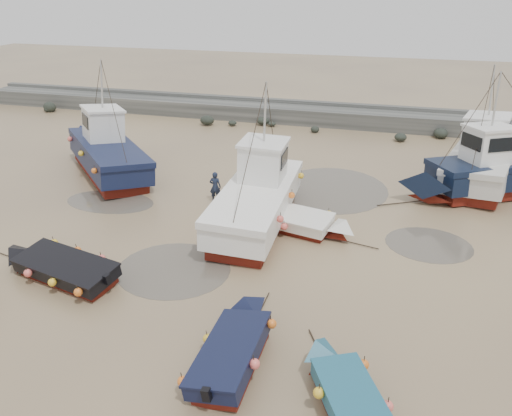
# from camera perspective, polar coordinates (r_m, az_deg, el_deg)

# --- Properties ---
(ground) EXTENTS (120.00, 120.00, 0.00)m
(ground) POSITION_cam_1_polar(r_m,az_deg,el_deg) (19.10, -0.22, -7.51)
(ground) COLOR tan
(ground) RESTS_ON ground
(seawall) EXTENTS (60.00, 4.92, 1.50)m
(seawall) POSITION_cam_1_polar(r_m,az_deg,el_deg) (38.98, 8.80, 10.26)
(seawall) COLOR slate
(seawall) RESTS_ON ground
(puddle_a) EXTENTS (4.43, 4.43, 0.01)m
(puddle_a) POSITION_cam_1_polar(r_m,az_deg,el_deg) (19.62, -9.39, -6.92)
(puddle_a) COLOR #564F45
(puddle_a) RESTS_ON ground
(puddle_b) EXTENTS (3.59, 3.59, 0.01)m
(puddle_b) POSITION_cam_1_polar(r_m,az_deg,el_deg) (22.29, 19.13, -3.96)
(puddle_b) COLOR #564F45
(puddle_b) RESTS_ON ground
(puddle_c) EXTENTS (4.60, 4.60, 0.01)m
(puddle_c) POSITION_cam_1_polar(r_m,az_deg,el_deg) (26.09, -16.34, 0.70)
(puddle_c) COLOR #564F45
(puddle_c) RESTS_ON ground
(puddle_d) EXTENTS (5.89, 5.89, 0.01)m
(puddle_d) POSITION_cam_1_polar(r_m,az_deg,el_deg) (26.89, 8.66, 2.19)
(puddle_d) COLOR #564F45
(puddle_d) RESTS_ON ground
(dinghy_1) EXTENTS (2.08, 5.78, 1.43)m
(dinghy_1) POSITION_cam_1_polar(r_m,az_deg,el_deg) (14.95, -2.14, -15.44)
(dinghy_1) COLOR maroon
(dinghy_1) RESTS_ON ground
(dinghy_2) EXTENTS (2.89, 4.75, 1.43)m
(dinghy_2) POSITION_cam_1_polar(r_m,az_deg,el_deg) (13.83, 10.34, -19.91)
(dinghy_2) COLOR maroon
(dinghy_2) RESTS_ON ground
(dinghy_4) EXTENTS (6.31, 2.76, 1.43)m
(dinghy_4) POSITION_cam_1_polar(r_m,az_deg,el_deg) (19.99, -21.45, -6.04)
(dinghy_4) COLOR maroon
(dinghy_4) RESTS_ON ground
(dinghy_5) EXTENTS (5.64, 2.59, 1.43)m
(dinghy_5) POSITION_cam_1_polar(r_m,az_deg,el_deg) (21.98, 5.18, -1.38)
(dinghy_5) COLOR maroon
(dinghy_5) RESTS_ON ground
(cabin_boat_0) EXTENTS (8.84, 8.85, 6.22)m
(cabin_boat_0) POSITION_cam_1_polar(r_m,az_deg,el_deg) (29.79, -17.00, 6.30)
(cabin_boat_0) COLOR maroon
(cabin_boat_0) RESTS_ON ground
(cabin_boat_1) EXTENTS (3.31, 11.22, 6.22)m
(cabin_boat_1) POSITION_cam_1_polar(r_m,az_deg,el_deg) (22.72, 0.35, 1.71)
(cabin_boat_1) COLOR maroon
(cabin_boat_1) RESTS_ON ground
(cabin_boat_2) EXTENTS (9.75, 6.38, 6.22)m
(cabin_boat_2) POSITION_cam_1_polar(r_m,az_deg,el_deg) (27.98, 25.28, 3.84)
(cabin_boat_2) COLOR maroon
(cabin_boat_2) RESTS_ON ground
(cabin_boat_3) EXTENTS (5.11, 10.32, 6.22)m
(cabin_boat_3) POSITION_cam_1_polar(r_m,az_deg,el_deg) (29.73, 24.69, 5.10)
(cabin_boat_3) COLOR maroon
(cabin_boat_3) RESTS_ON ground
(person) EXTENTS (0.62, 0.44, 1.59)m
(person) POSITION_cam_1_polar(r_m,az_deg,el_deg) (25.15, -4.62, 0.75)
(person) COLOR #182034
(person) RESTS_ON ground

